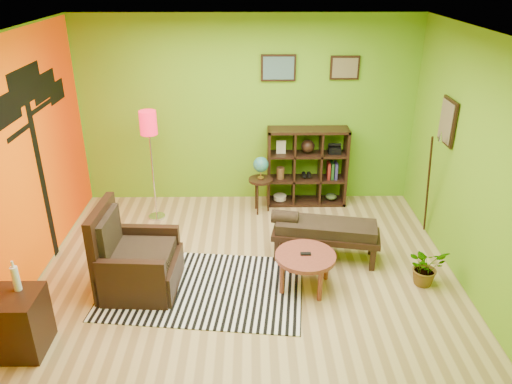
{
  "coord_description": "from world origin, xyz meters",
  "views": [
    {
      "loc": [
        0.04,
        -4.97,
        3.44
      ],
      "look_at": [
        0.11,
        0.17,
        1.05
      ],
      "focal_mm": 35.0,
      "sensor_mm": 36.0,
      "label": 1
    }
  ],
  "objects_px": {
    "globe_table": "(261,171)",
    "potted_plant": "(425,270)",
    "coffee_table": "(305,259)",
    "armchair": "(135,264)",
    "floor_lamp": "(149,133)",
    "bench": "(323,230)",
    "side_cabinet": "(15,323)",
    "cube_shelf": "(308,167)"
  },
  "relations": [
    {
      "from": "globe_table",
      "to": "potted_plant",
      "type": "height_order",
      "value": "globe_table"
    },
    {
      "from": "coffee_table",
      "to": "armchair",
      "type": "xyz_separation_m",
      "value": [
        -1.94,
        -0.0,
        -0.05
      ]
    },
    {
      "from": "floor_lamp",
      "to": "globe_table",
      "type": "height_order",
      "value": "floor_lamp"
    },
    {
      "from": "armchair",
      "to": "bench",
      "type": "xyz_separation_m",
      "value": [
        2.22,
        0.62,
        0.08
      ]
    },
    {
      "from": "armchair",
      "to": "globe_table",
      "type": "height_order",
      "value": "armchair"
    },
    {
      "from": "coffee_table",
      "to": "floor_lamp",
      "type": "distance_m",
      "value": 2.81
    },
    {
      "from": "armchair",
      "to": "floor_lamp",
      "type": "distance_m",
      "value": 2.0
    },
    {
      "from": "side_cabinet",
      "to": "coffee_table",
      "type": "bearing_deg",
      "value": 19.35
    },
    {
      "from": "armchair",
      "to": "side_cabinet",
      "type": "distance_m",
      "value": 1.36
    },
    {
      "from": "coffee_table",
      "to": "floor_lamp",
      "type": "bearing_deg",
      "value": 139.22
    },
    {
      "from": "floor_lamp",
      "to": "globe_table",
      "type": "distance_m",
      "value": 1.67
    },
    {
      "from": "cube_shelf",
      "to": "bench",
      "type": "distance_m",
      "value": 1.59
    },
    {
      "from": "armchair",
      "to": "cube_shelf",
      "type": "bearing_deg",
      "value": 45.13
    },
    {
      "from": "armchair",
      "to": "bench",
      "type": "height_order",
      "value": "armchair"
    },
    {
      "from": "cube_shelf",
      "to": "coffee_table",
      "type": "bearing_deg",
      "value": -96.5
    },
    {
      "from": "side_cabinet",
      "to": "potted_plant",
      "type": "height_order",
      "value": "side_cabinet"
    },
    {
      "from": "side_cabinet",
      "to": "cube_shelf",
      "type": "xyz_separation_m",
      "value": [
        3.11,
        3.21,
        0.28
      ]
    },
    {
      "from": "armchair",
      "to": "side_cabinet",
      "type": "bearing_deg",
      "value": -132.54
    },
    {
      "from": "armchair",
      "to": "potted_plant",
      "type": "xyz_separation_m",
      "value": [
        3.35,
        0.04,
        -0.13
      ]
    },
    {
      "from": "floor_lamp",
      "to": "bench",
      "type": "height_order",
      "value": "floor_lamp"
    },
    {
      "from": "side_cabinet",
      "to": "bench",
      "type": "relative_size",
      "value": 0.68
    },
    {
      "from": "floor_lamp",
      "to": "cube_shelf",
      "type": "xyz_separation_m",
      "value": [
        2.25,
        0.47,
        -0.7
      ]
    },
    {
      "from": "globe_table",
      "to": "potted_plant",
      "type": "relative_size",
      "value": 1.86
    },
    {
      "from": "armchair",
      "to": "globe_table",
      "type": "distance_m",
      "value": 2.43
    },
    {
      "from": "coffee_table",
      "to": "globe_table",
      "type": "height_order",
      "value": "globe_table"
    },
    {
      "from": "potted_plant",
      "to": "bench",
      "type": "bearing_deg",
      "value": 152.41
    },
    {
      "from": "floor_lamp",
      "to": "bench",
      "type": "bearing_deg",
      "value": -25.86
    },
    {
      "from": "floor_lamp",
      "to": "side_cabinet",
      "type": "bearing_deg",
      "value": -107.47
    },
    {
      "from": "side_cabinet",
      "to": "potted_plant",
      "type": "relative_size",
      "value": 2.01
    },
    {
      "from": "potted_plant",
      "to": "coffee_table",
      "type": "bearing_deg",
      "value": -178.62
    },
    {
      "from": "side_cabinet",
      "to": "globe_table",
      "type": "xyz_separation_m",
      "value": [
        2.39,
        2.91,
        0.34
      ]
    },
    {
      "from": "floor_lamp",
      "to": "potted_plant",
      "type": "relative_size",
      "value": 3.44
    },
    {
      "from": "bench",
      "to": "potted_plant",
      "type": "relative_size",
      "value": 2.96
    },
    {
      "from": "floor_lamp",
      "to": "potted_plant",
      "type": "distance_m",
      "value": 3.97
    },
    {
      "from": "globe_table",
      "to": "potted_plant",
      "type": "bearing_deg",
      "value": -44.87
    },
    {
      "from": "armchair",
      "to": "cube_shelf",
      "type": "distance_m",
      "value": 3.12
    },
    {
      "from": "bench",
      "to": "armchair",
      "type": "bearing_deg",
      "value": -164.37
    },
    {
      "from": "globe_table",
      "to": "cube_shelf",
      "type": "distance_m",
      "value": 0.78
    },
    {
      "from": "armchair",
      "to": "globe_table",
      "type": "relative_size",
      "value": 1.18
    },
    {
      "from": "floor_lamp",
      "to": "coffee_table",
      "type": "bearing_deg",
      "value": -40.78
    },
    {
      "from": "armchair",
      "to": "globe_table",
      "type": "xyz_separation_m",
      "value": [
        1.47,
        1.9,
        0.35
      ]
    },
    {
      "from": "floor_lamp",
      "to": "cube_shelf",
      "type": "height_order",
      "value": "floor_lamp"
    }
  ]
}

